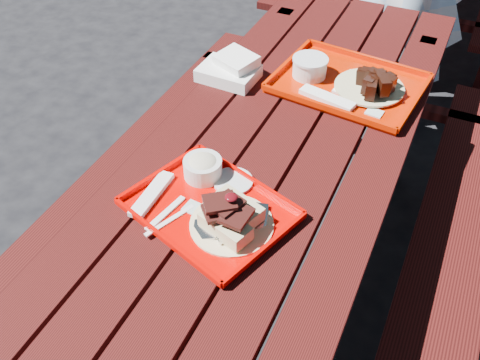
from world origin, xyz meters
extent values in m
plane|color=black|center=(0.00, 0.00, 0.00)|extent=(60.00, 60.00, 0.00)
cube|color=#3F0E0C|center=(-0.30, 0.00, 0.73)|extent=(0.14, 2.40, 0.04)
cube|color=#3F0E0C|center=(-0.15, 0.00, 0.73)|extent=(0.14, 2.40, 0.04)
cube|color=#3F0E0C|center=(0.00, 0.00, 0.73)|extent=(0.14, 2.40, 0.04)
cube|color=#3F0E0C|center=(0.15, 0.00, 0.73)|extent=(0.14, 2.40, 0.04)
cube|color=#3F0E0C|center=(0.30, 0.00, 0.73)|extent=(0.14, 2.40, 0.04)
cube|color=#3F0E0C|center=(-0.58, 0.00, 0.43)|extent=(0.25, 2.40, 0.04)
cube|color=#3F0E0C|center=(-0.58, 0.84, 0.21)|extent=(0.06, 0.06, 0.42)
cube|color=#3F0E0C|center=(0.58, 0.00, 0.43)|extent=(0.25, 2.40, 0.04)
cube|color=#3F0E0C|center=(0.58, 0.84, 0.21)|extent=(0.06, 0.06, 0.42)
cube|color=#3F0E0C|center=(-0.30, 0.96, 0.38)|extent=(0.06, 0.06, 0.75)
cube|color=#3F0E0C|center=(0.30, 0.96, 0.38)|extent=(0.06, 0.06, 0.75)
cube|color=#3F0E0C|center=(0.00, 0.96, 0.43)|extent=(1.40, 0.06, 0.04)
cube|color=#3F0E0C|center=(-0.58, 1.96, 0.21)|extent=(0.06, 0.06, 0.42)
cube|color=#3F0E0C|center=(-0.30, 1.84, 0.38)|extent=(0.06, 0.06, 0.75)
cube|color=#3F0E0C|center=(0.30, 1.84, 0.38)|extent=(0.06, 0.06, 0.75)
cube|color=#3F0E0C|center=(0.00, 1.84, 0.43)|extent=(1.40, 0.06, 0.04)
cube|color=#D40400|center=(-0.05, -0.23, 0.76)|extent=(0.47, 0.41, 0.01)
cube|color=#D40400|center=(0.00, -0.08, 0.77)|extent=(0.38, 0.14, 0.02)
cube|color=#D40400|center=(-0.10, -0.37, 0.77)|extent=(0.38, 0.14, 0.02)
cube|color=#D40400|center=(0.14, -0.29, 0.77)|extent=(0.11, 0.29, 0.02)
cube|color=#D40400|center=(-0.24, -0.17, 0.77)|extent=(0.11, 0.29, 0.02)
cylinder|color=beige|center=(0.02, -0.25, 0.76)|extent=(0.22, 0.22, 0.01)
cube|color=beige|center=(0.02, -0.29, 0.79)|extent=(0.15, 0.10, 0.04)
cube|color=beige|center=(0.02, -0.22, 0.79)|extent=(0.15, 0.10, 0.04)
ellipsoid|color=#49080D|center=(0.02, -0.25, 0.87)|extent=(0.03, 0.03, 0.01)
cylinder|color=silver|center=(-0.13, -0.12, 0.79)|extent=(0.11, 0.11, 0.05)
ellipsoid|color=beige|center=(-0.13, -0.12, 0.80)|extent=(0.09, 0.09, 0.04)
cylinder|color=silver|center=(-0.04, -0.11, 0.77)|extent=(0.11, 0.11, 0.01)
cube|color=white|center=(-0.21, -0.25, 0.77)|extent=(0.04, 0.18, 0.01)
cube|color=white|center=(-0.15, -0.29, 0.76)|extent=(0.04, 0.14, 0.01)
cube|color=white|center=(-0.13, -0.31, 0.76)|extent=(0.07, 0.15, 0.00)
cube|color=silver|center=(-0.09, -0.24, 0.76)|extent=(0.05, 0.05, 0.00)
cube|color=#C21C00|center=(0.11, 0.50, 0.76)|extent=(0.51, 0.41, 0.01)
cube|color=#C21C00|center=(0.13, 0.68, 0.77)|extent=(0.47, 0.06, 0.02)
cube|color=#C21C00|center=(0.09, 0.32, 0.77)|extent=(0.47, 0.06, 0.02)
cube|color=#C21C00|center=(0.34, 0.48, 0.77)|extent=(0.05, 0.36, 0.02)
cube|color=#C21C00|center=(-0.13, 0.53, 0.77)|extent=(0.05, 0.36, 0.02)
cube|color=white|center=(0.16, 0.50, 0.77)|extent=(0.18, 0.18, 0.01)
cylinder|color=#C9C08F|center=(0.18, 0.50, 0.77)|extent=(0.23, 0.23, 0.01)
cylinder|color=silver|center=(-0.03, 0.50, 0.79)|extent=(0.12, 0.12, 0.06)
cylinder|color=silver|center=(-0.03, 0.50, 0.83)|extent=(0.12, 0.12, 0.01)
cube|color=silver|center=(0.07, 0.38, 0.77)|extent=(0.20, 0.09, 0.02)
cube|color=silver|center=(0.23, 0.37, 0.76)|extent=(0.06, 0.05, 0.00)
cube|color=white|center=(-0.29, 0.38, 0.77)|extent=(0.20, 0.15, 0.05)
cube|color=white|center=(-0.27, 0.41, 0.81)|extent=(0.17, 0.15, 0.04)
camera|label=1|loc=(0.43, -1.08, 1.77)|focal=40.00mm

